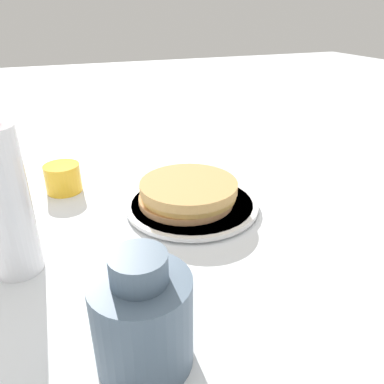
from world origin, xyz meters
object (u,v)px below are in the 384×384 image
at_px(cream_jug, 143,318).
at_px(water_bottle_near, 4,202).
at_px(pancake_stack, 189,191).
at_px(plate, 192,205).
at_px(juice_glass, 63,178).

relative_size(cream_jug, water_bottle_near, 0.59).
xyz_separation_m(cream_jug, water_bottle_near, (-0.21, -0.13, 0.05)).
bearing_deg(pancake_stack, plate, 65.81).
bearing_deg(cream_jug, pancake_stack, 151.28).
distance_m(plate, pancake_stack, 0.03).
xyz_separation_m(pancake_stack, water_bottle_near, (0.08, -0.28, 0.07)).
bearing_deg(juice_glass, cream_jug, 6.21).
xyz_separation_m(juice_glass, cream_jug, (0.45, 0.05, 0.03)).
bearing_deg(cream_jug, plate, 150.31).
relative_size(pancake_stack, cream_jug, 1.41).
bearing_deg(plate, cream_jug, -29.69).
bearing_deg(pancake_stack, cream_jug, -28.72).
bearing_deg(plate, water_bottle_near, -75.15).
distance_m(plate, cream_jug, 0.33).
bearing_deg(water_bottle_near, juice_glass, 161.79).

